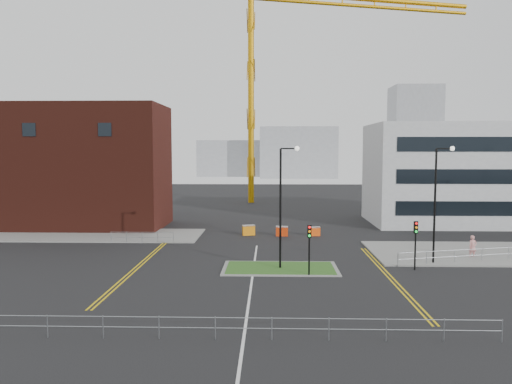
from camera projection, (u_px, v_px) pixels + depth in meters
ground at (249, 301)px, 29.43m from camera, size 200.00×200.00×0.00m
pavement_left at (66, 235)px, 51.91m from camera, size 28.00×8.00×0.12m
pavement_right at (512, 253)px, 42.74m from camera, size 24.00×10.00×0.12m
island_kerb at (280, 268)px, 37.34m from camera, size 8.60×4.60×0.08m
grass_island at (280, 268)px, 37.34m from camera, size 8.00×4.00×0.12m
brick_building at (60, 168)px, 57.40m from camera, size 24.20×10.07×14.24m
office_block at (476, 174)px, 60.03m from camera, size 25.00×12.20×12.00m
tower_crane at (284, 43)px, 83.32m from camera, size 51.47×14.63×38.81m
streetlamp_island at (283, 197)px, 36.88m from camera, size 1.46×0.36×9.18m
streetlamp_right_near at (438, 195)px, 38.53m from camera, size 1.46×0.36×9.18m
traffic_light_island at (309, 240)px, 35.06m from camera, size 0.28×0.33×3.65m
traffic_light_right at (416, 236)px, 36.82m from camera, size 0.28×0.33×3.65m
railing_front at (243, 323)px, 23.39m from camera, size 24.05×0.05×1.10m
railing_left at (142, 235)px, 47.61m from camera, size 6.05×0.05×1.10m
railing_right at (508, 251)px, 40.23m from camera, size 19.05×5.05×1.10m
centre_line at (250, 291)px, 31.43m from camera, size 0.15×30.00×0.01m
yellow_left_a at (141, 262)px, 39.65m from camera, size 0.12×24.00×0.01m
yellow_left_b at (145, 262)px, 39.64m from camera, size 0.12×24.00×0.01m
yellow_right_a at (387, 276)px, 35.14m from camera, size 0.12×20.00×0.01m
yellow_right_b at (391, 276)px, 35.13m from camera, size 0.12×20.00×0.01m
skyline_a at (133, 143)px, 149.17m from camera, size 18.00×12.00×22.00m
skyline_b at (298, 153)px, 157.95m from camera, size 24.00×12.00×16.00m
skyline_c at (414, 133)px, 151.45m from camera, size 14.00×12.00×28.00m
skyline_d at (243, 158)px, 168.59m from camera, size 30.00×12.00×12.00m
pedestrian at (473, 247)px, 41.01m from camera, size 0.76×0.56×1.89m
barrier_left at (249, 230)px, 51.97m from camera, size 1.35×0.76×1.08m
barrier_mid at (282, 231)px, 51.48m from camera, size 1.25×0.48×1.04m
barrier_right at (315, 231)px, 51.63m from camera, size 1.15×0.48×0.95m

